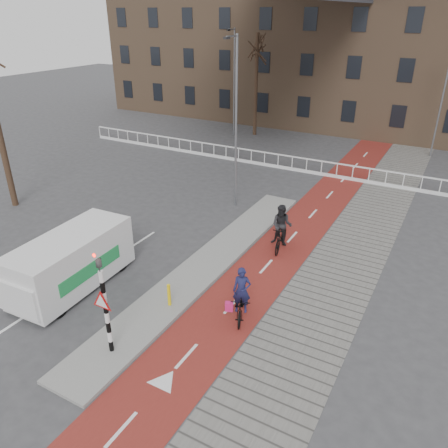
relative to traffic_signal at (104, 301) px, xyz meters
The scene contains 15 objects.
ground 2.90m from the traffic_signal, 73.47° to the left, with size 120.00×120.00×0.00m, color #38383A.
bike_lane 12.36m from the traffic_signal, 80.09° to the left, with size 2.50×60.00×0.01m, color maroon.
sidewalk 13.13m from the traffic_signal, 67.82° to the left, with size 3.00×60.00×0.01m, color slate.
curb_island 6.32m from the traffic_signal, 90.95° to the left, with size 1.80×16.00×0.12m, color gray.
traffic_signal is the anchor object (origin of this frame).
bollard 3.16m from the traffic_signal, 85.64° to the left, with size 0.12×0.12×0.85m, color yellow.
cyclist_near 4.67m from the traffic_signal, 53.08° to the left, with size 1.28×1.95×1.92m.
cyclist_far 8.99m from the traffic_signal, 76.75° to the left, with size 1.00×2.04×2.11m.
van 4.43m from the traffic_signal, 150.34° to the left, with size 2.20×5.02×2.12m.
railing 19.60m from the traffic_signal, 103.02° to the left, with size 28.00×0.10×0.99m.
townhouse_row 34.60m from the traffic_signal, 94.04° to the left, with size 46.00×10.00×15.90m.
tree_mid 27.47m from the traffic_signal, 106.13° to the left, with size 0.29×0.29×8.07m, color #322116.
streetlight_near 12.45m from the traffic_signal, 99.45° to the left, with size 0.12×0.12×8.64m, color slate.
streetlight_left 27.09m from the traffic_signal, 109.82° to the left, with size 0.12×0.12×8.41m, color slate.
streetlight_right 27.77m from the traffic_signal, 76.82° to the left, with size 0.12×0.12×7.47m, color slate.
Camera 1 is at (7.50, -9.42, 9.57)m, focal length 35.00 mm.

